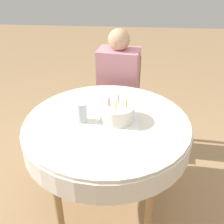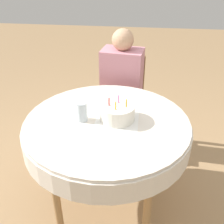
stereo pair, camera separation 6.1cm
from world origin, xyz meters
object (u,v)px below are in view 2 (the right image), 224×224
object	(u,v)px
chair	(123,99)
birthday_cake	(117,112)
person	(121,82)
drinking_glass	(82,112)

from	to	relation	value
chair	birthday_cake	size ratio (longest dim) A/B	4.04
person	birthday_cake	xyz separation A→B (m)	(0.04, -0.73, 0.12)
person	birthday_cake	size ratio (longest dim) A/B	5.29
birthday_cake	drinking_glass	xyz separation A→B (m)	(-0.22, -0.04, 0.01)
person	drinking_glass	size ratio (longest dim) A/B	9.25
person	birthday_cake	distance (m)	0.74
chair	birthday_cake	bearing A→B (deg)	-81.09
drinking_glass	chair	bearing A→B (deg)	77.52
chair	birthday_cake	world-z (taller)	birthday_cake
birthday_cake	drinking_glass	distance (m)	0.22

